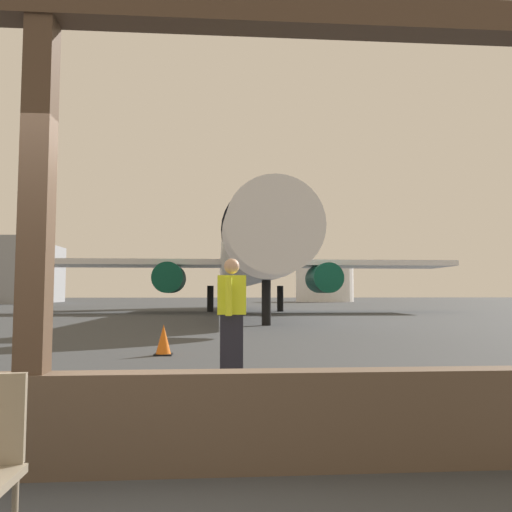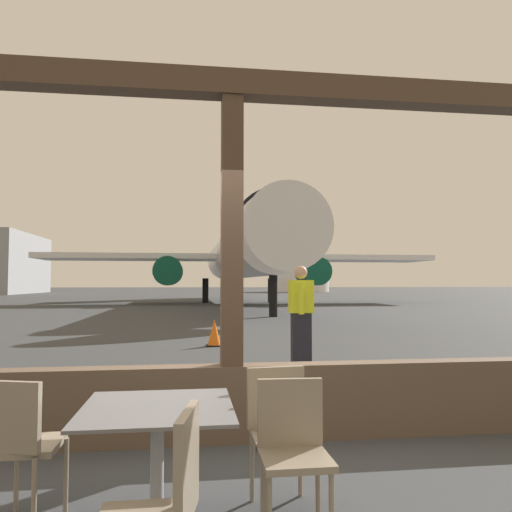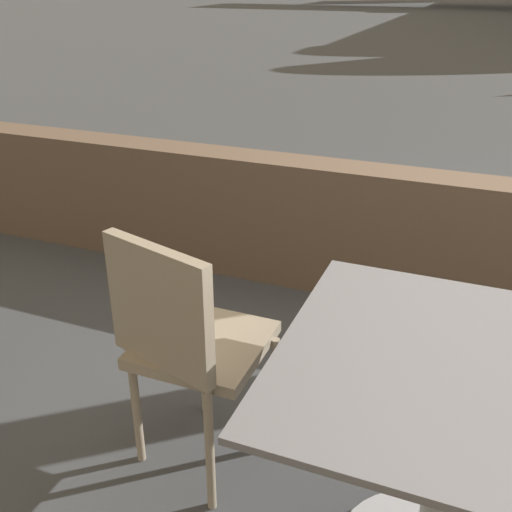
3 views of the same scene
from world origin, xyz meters
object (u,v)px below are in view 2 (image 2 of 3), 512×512
(dining_table, at_px, (157,452))
(cafe_chair_window_left, at_px, (293,441))
(cafe_chair_window_right, at_px, (18,438))
(fuel_storage_tank, at_px, (302,276))
(airplane, at_px, (242,252))
(cafe_chair_aisle_right, at_px, (280,423))
(traffic_cone, at_px, (214,333))
(cafe_chair_aisle_left, at_px, (165,502))
(ground_crew_worker, at_px, (301,316))

(dining_table, distance_m, cafe_chair_window_left, 0.80)
(cafe_chair_window_right, bearing_deg, fuel_storage_tank, 75.76)
(dining_table, bearing_deg, fuel_storage_tank, 76.38)
(dining_table, distance_m, airplane, 30.62)
(dining_table, height_order, fuel_storage_tank, fuel_storage_tank)
(cafe_chair_aisle_right, height_order, airplane, airplane)
(cafe_chair_window_left, relative_size, fuel_storage_tank, 0.10)
(traffic_cone, height_order, fuel_storage_tank, fuel_storage_tank)
(airplane, height_order, fuel_storage_tank, airplane)
(cafe_chair_aisle_left, xyz_separation_m, fuel_storage_tank, (17.82, 74.74, 2.04))
(dining_table, relative_size, cafe_chair_aisle_right, 1.01)
(cafe_chair_aisle_right, relative_size, airplane, 0.03)
(cafe_chair_window_right, height_order, fuel_storage_tank, fuel_storage_tank)
(cafe_chair_aisle_left, height_order, ground_crew_worker, ground_crew_worker)
(dining_table, bearing_deg, cafe_chair_aisle_right, 18.16)
(airplane, bearing_deg, cafe_chair_window_right, -98.60)
(traffic_cone, bearing_deg, airplane, 82.21)
(cafe_chair_aisle_right, height_order, traffic_cone, cafe_chair_aisle_right)
(cafe_chair_aisle_left, bearing_deg, fuel_storage_tank, 76.59)
(cafe_chair_window_right, bearing_deg, cafe_chair_aisle_right, 5.60)
(ground_crew_worker, xyz_separation_m, fuel_storage_tank, (15.86, 68.75, 1.67))
(ground_crew_worker, height_order, fuel_storage_tank, fuel_storage_tank)
(cafe_chair_window_left, relative_size, ground_crew_worker, 0.50)
(ground_crew_worker, bearing_deg, traffic_cone, 111.30)
(airplane, relative_size, traffic_cone, 52.13)
(cafe_chair_aisle_left, bearing_deg, dining_table, 95.63)
(cafe_chair_window_right, distance_m, cafe_chair_aisle_left, 1.31)
(dining_table, xyz_separation_m, cafe_chair_window_left, (0.80, -0.10, 0.06))
(cafe_chair_aisle_left, relative_size, fuel_storage_tank, 0.11)
(traffic_cone, bearing_deg, dining_table, -95.15)
(cafe_chair_aisle_left, relative_size, cafe_chair_aisle_right, 1.04)
(cafe_chair_window_left, distance_m, airplane, 30.62)
(fuel_storage_tank, bearing_deg, ground_crew_worker, -102.99)
(dining_table, distance_m, traffic_cone, 8.47)
(cafe_chair_window_left, height_order, traffic_cone, cafe_chair_window_left)
(cafe_chair_aisle_right, relative_size, fuel_storage_tank, 0.10)
(cafe_chair_window_left, xyz_separation_m, fuel_storage_tank, (17.11, 73.98, 2.06))
(cafe_chair_aisle_left, bearing_deg, cafe_chair_window_right, 133.20)
(dining_table, bearing_deg, ground_crew_worker, 68.26)
(airplane, xyz_separation_m, fuel_storage_tank, (14.17, 43.65, -0.93))
(cafe_chair_window_right, distance_m, fuel_storage_tank, 76.15)
(ground_crew_worker, height_order, traffic_cone, ground_crew_worker)
(cafe_chair_aisle_left, relative_size, airplane, 0.03)
(cafe_chair_window_left, bearing_deg, dining_table, 173.09)
(dining_table, distance_m, cafe_chair_aisle_left, 0.86)
(dining_table, distance_m, cafe_chair_aisle_right, 0.83)
(cafe_chair_window_left, bearing_deg, airplane, 84.45)
(cafe_chair_window_right, xyz_separation_m, airplane, (4.56, 30.14, 2.96))
(cafe_chair_window_left, bearing_deg, cafe_chair_aisle_right, 91.91)
(ground_crew_worker, relative_size, traffic_cone, 2.83)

